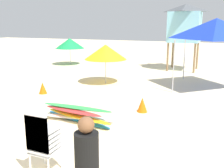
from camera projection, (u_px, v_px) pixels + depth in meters
stacked_plastic_chairs at (41, 138)px, 4.79m from camera, size 0.48×0.48×1.29m
surfboard_pile at (76, 114)px, 7.58m from camera, size 2.54×0.95×0.48m
lifeguard_near_center at (87, 167)px, 3.41m from camera, size 0.32×0.32×1.65m
popup_canopy at (216, 29)px, 11.04m from camera, size 2.94×2.94×3.04m
lifeguard_tower at (185, 23)px, 15.65m from camera, size 1.98×1.98×3.97m
beach_umbrella_left at (70, 43)px, 18.16m from camera, size 2.03×2.03×1.85m
beach_umbrella_mid at (106, 52)px, 12.31m from camera, size 2.01×2.01×1.86m
traffic_cone_near at (142, 105)px, 8.42m from camera, size 0.33×0.33×0.48m
traffic_cone_far at (43, 88)px, 10.65m from camera, size 0.33×0.33×0.47m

